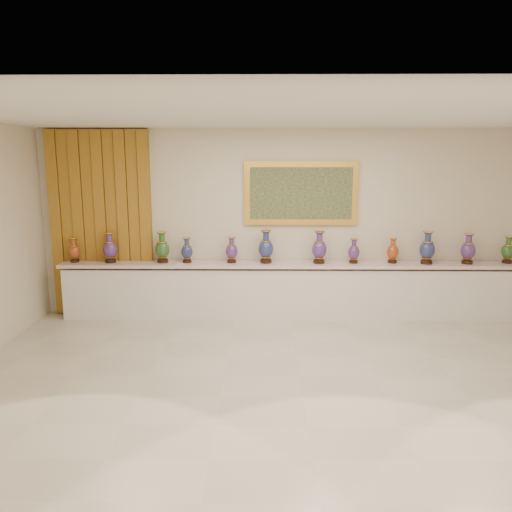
{
  "coord_description": "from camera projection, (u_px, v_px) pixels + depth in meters",
  "views": [
    {
      "loc": [
        -0.44,
        -5.51,
        2.52
      ],
      "look_at": [
        -0.53,
        1.7,
        1.12
      ],
      "focal_mm": 35.0,
      "sensor_mm": 36.0,
      "label": 1
    }
  ],
  "objects": [
    {
      "name": "vase_3",
      "position": [
        187.0,
        251.0,
        7.92
      ],
      "size": [
        0.22,
        0.22,
        0.4
      ],
      "rotation": [
        0.0,
        0.0,
        -0.21
      ],
      "color": "black",
      "rests_on": "counter"
    },
    {
      "name": "vase_9",
      "position": [
        427.0,
        249.0,
        7.82
      ],
      "size": [
        0.27,
        0.27,
        0.51
      ],
      "rotation": [
        0.0,
        0.0,
        -0.15
      ],
      "color": "black",
      "rests_on": "counter"
    },
    {
      "name": "vase_5",
      "position": [
        266.0,
        248.0,
        7.89
      ],
      "size": [
        0.28,
        0.28,
        0.52
      ],
      "rotation": [
        0.0,
        0.0,
        0.17
      ],
      "color": "black",
      "rests_on": "counter"
    },
    {
      "name": "counter",
      "position": [
        289.0,
        291.0,
        8.03
      ],
      "size": [
        7.28,
        0.48,
        0.9
      ],
      "color": "white",
      "rests_on": "ground"
    },
    {
      "name": "vase_4",
      "position": [
        232.0,
        251.0,
        7.91
      ],
      "size": [
        0.21,
        0.21,
        0.41
      ],
      "rotation": [
        0.0,
        0.0,
        0.1
      ],
      "color": "black",
      "rests_on": "counter"
    },
    {
      "name": "ground",
      "position": [
        299.0,
        376.0,
        5.88
      ],
      "size": [
        8.0,
        8.0,
        0.0
      ],
      "primitive_type": "plane",
      "color": "beige",
      "rests_on": "ground"
    },
    {
      "name": "vase_6",
      "position": [
        319.0,
        249.0,
        7.85
      ],
      "size": [
        0.29,
        0.29,
        0.51
      ],
      "rotation": [
        0.0,
        0.0,
        -0.27
      ],
      "color": "black",
      "rests_on": "counter"
    },
    {
      "name": "vase_0",
      "position": [
        74.0,
        251.0,
        7.95
      ],
      "size": [
        0.21,
        0.21,
        0.4
      ],
      "rotation": [
        0.0,
        0.0,
        0.18
      ],
      "color": "black",
      "rests_on": "counter"
    },
    {
      "name": "vase_10",
      "position": [
        468.0,
        250.0,
        7.82
      ],
      "size": [
        0.24,
        0.24,
        0.48
      ],
      "rotation": [
        0.0,
        0.0,
        0.08
      ],
      "color": "black",
      "rests_on": "counter"
    },
    {
      "name": "vase_11",
      "position": [
        508.0,
        251.0,
        7.88
      ],
      "size": [
        0.26,
        0.26,
        0.43
      ],
      "rotation": [
        0.0,
        0.0,
        0.37
      ],
      "color": "black",
      "rests_on": "counter"
    },
    {
      "name": "vase_1",
      "position": [
        110.0,
        249.0,
        7.92
      ],
      "size": [
        0.3,
        0.3,
        0.48
      ],
      "rotation": [
        0.0,
        0.0,
        0.42
      ],
      "color": "black",
      "rests_on": "counter"
    },
    {
      "name": "vase_7",
      "position": [
        354.0,
        252.0,
        7.88
      ],
      "size": [
        0.2,
        0.2,
        0.39
      ],
      "rotation": [
        0.0,
        0.0,
        -0.11
      ],
      "color": "black",
      "rests_on": "counter"
    },
    {
      "name": "room",
      "position": [
        133.0,
        219.0,
        8.01
      ],
      "size": [
        8.0,
        8.0,
        8.0
      ],
      "color": "beige",
      "rests_on": "ground"
    },
    {
      "name": "vase_2",
      "position": [
        162.0,
        249.0,
        7.92
      ],
      "size": [
        0.26,
        0.26,
        0.49
      ],
      "rotation": [
        0.0,
        0.0,
        -0.18
      ],
      "color": "black",
      "rests_on": "counter"
    },
    {
      "name": "vase_8",
      "position": [
        393.0,
        252.0,
        7.89
      ],
      "size": [
        0.25,
        0.25,
        0.4
      ],
      "rotation": [
        0.0,
        0.0,
        0.42
      ],
      "color": "black",
      "rests_on": "counter"
    },
    {
      "name": "label_card",
      "position": [
        180.0,
        264.0,
        7.82
      ],
      "size": [
        0.1,
        0.06,
        0.0
      ],
      "primitive_type": "cube",
      "color": "white",
      "rests_on": "counter"
    }
  ]
}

